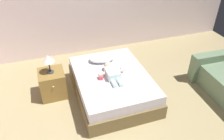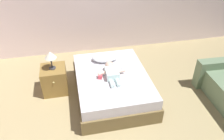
# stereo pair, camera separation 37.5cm
# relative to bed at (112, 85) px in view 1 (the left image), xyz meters

# --- Properties ---
(bed) EXTENTS (1.31, 1.75, 0.46)m
(bed) POSITION_rel_bed_xyz_m (0.00, 0.00, 0.00)
(bed) COLOR brown
(bed) RESTS_ON ground_plane
(pillow) EXTENTS (0.51, 0.34, 0.13)m
(pillow) POSITION_rel_bed_xyz_m (-0.03, 0.51, 0.30)
(pillow) COLOR white
(pillow) RESTS_ON bed
(baby) EXTENTS (0.49, 0.63, 0.17)m
(baby) POSITION_rel_bed_xyz_m (-0.01, -0.01, 0.30)
(baby) COLOR silver
(baby) RESTS_ON bed
(toothbrush) EXTENTS (0.05, 0.12, 0.02)m
(toothbrush) POSITION_rel_bed_xyz_m (0.20, 0.10, 0.24)
(toothbrush) COLOR blue
(toothbrush) RESTS_ON bed
(nightstand) EXTENTS (0.46, 0.49, 0.51)m
(nightstand) POSITION_rel_bed_xyz_m (-1.04, 0.34, 0.03)
(nightstand) COLOR olive
(nightstand) RESTS_ON ground_plane
(lamp) EXTENTS (0.21, 0.21, 0.35)m
(lamp) POSITION_rel_bed_xyz_m (-1.04, 0.34, 0.56)
(lamp) COLOR #333338
(lamp) RESTS_ON nightstand
(toy_block) EXTENTS (0.08, 0.08, 0.07)m
(toy_block) POSITION_rel_bed_xyz_m (-0.23, -0.07, 0.27)
(toy_block) COLOR #DA4854
(toy_block) RESTS_ON bed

